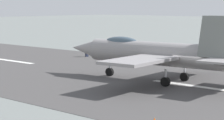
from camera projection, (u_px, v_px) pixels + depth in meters
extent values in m
plane|color=slate|center=(192.00, 86.00, 36.64)|extent=(400.00, 400.00, 0.00)
cube|color=#454243|center=(192.00, 86.00, 36.64)|extent=(240.00, 26.00, 0.02)
cube|color=white|center=(194.00, 86.00, 36.51)|extent=(8.00, 0.70, 0.00)
cube|color=white|center=(11.00, 61.00, 53.13)|extent=(8.00, 0.70, 0.00)
cylinder|color=gray|center=(157.00, 54.00, 38.46)|extent=(13.20, 3.20, 1.99)
cone|color=gray|center=(84.00, 48.00, 43.27)|extent=(3.16, 1.96, 1.69)
ellipsoid|color=#3F5160|center=(121.00, 43.00, 40.58)|extent=(3.69, 1.43, 1.10)
cube|color=gray|center=(139.00, 60.00, 34.57)|extent=(3.98, 6.65, 0.24)
cube|color=gray|center=(190.00, 52.00, 41.19)|extent=(3.98, 6.65, 0.24)
cube|color=gray|center=(220.00, 61.00, 32.54)|extent=(2.65, 3.01, 0.16)
cube|color=slate|center=(216.00, 37.00, 34.14)|extent=(2.68, 1.19, 3.14)
cylinder|color=silver|center=(110.00, 69.00, 41.67)|extent=(0.18, 0.18, 1.40)
cylinder|color=black|center=(110.00, 72.00, 41.71)|extent=(0.78, 0.37, 0.76)
cylinder|color=silver|center=(165.00, 78.00, 36.32)|extent=(0.18, 0.18, 1.40)
cylinder|color=black|center=(165.00, 82.00, 36.36)|extent=(0.78, 0.37, 0.76)
cylinder|color=silver|center=(185.00, 73.00, 38.86)|extent=(0.18, 0.18, 1.40)
cylinder|color=black|center=(184.00, 77.00, 38.90)|extent=(0.78, 0.37, 0.76)
cube|color=#1E2338|center=(87.00, 53.00, 57.26)|extent=(0.24, 0.36, 0.85)
cube|color=yellow|center=(87.00, 48.00, 57.19)|extent=(0.50, 0.52, 0.58)
sphere|color=tan|center=(87.00, 45.00, 57.14)|extent=(0.22, 0.22, 0.22)
cylinder|color=yellow|center=(87.00, 49.00, 56.90)|extent=(0.10, 0.10, 0.54)
cylinder|color=yellow|center=(87.00, 49.00, 57.49)|extent=(0.10, 0.10, 0.54)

